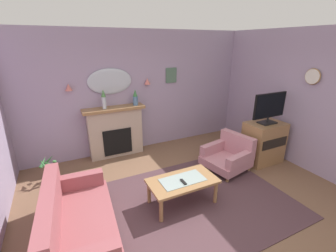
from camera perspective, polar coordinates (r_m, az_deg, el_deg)
name	(u,v)px	position (r m, az deg, el deg)	size (l,w,h in m)	color
floor	(199,212)	(3.95, 7.60, -20.55)	(6.40, 6.29, 0.10)	brown
wall_back	(139,92)	(5.54, -7.29, 8.39)	(6.40, 0.10, 2.80)	#9E8CA8
wall_right	(325,105)	(5.23, 34.54, 4.28)	(0.10, 6.29, 2.80)	#9E8CA8
patterned_rug	(192,202)	(4.04, 6.01, -18.35)	(3.20, 2.40, 0.01)	#4C3338
fireplace	(116,132)	(5.40, -12.88, -1.48)	(1.36, 0.36, 1.16)	tan
mantel_vase_right	(104,98)	(5.10, -15.71, 6.62)	(0.10, 0.10, 0.42)	silver
mantel_vase_centre	(135,98)	(5.27, -8.15, 6.97)	(0.11, 0.11, 0.36)	#4C7093
wall_mirror	(110,81)	(5.24, -14.24, 10.72)	(0.96, 0.06, 0.56)	#B2BCC6
wall_sconce_left	(69,87)	(5.09, -23.52, 8.84)	(0.14, 0.14, 0.14)	#D17066
wall_sconce_right	(147,81)	(5.43, -5.16, 11.03)	(0.14, 0.14, 0.14)	#D17066
wall_clock	(313,77)	(5.22, 32.33, 10.36)	(0.04, 0.31, 0.31)	silver
framed_picture	(171,75)	(5.74, 0.79, 12.50)	(0.28, 0.03, 0.36)	#4C6B56
coffee_table	(183,183)	(3.80, 3.64, -13.94)	(1.10, 0.60, 0.45)	olive
tv_remote	(183,182)	(3.70, 3.86, -13.73)	(0.04, 0.16, 0.02)	black
floral_couch	(73,219)	(3.49, -22.59, -20.63)	(0.98, 1.77, 0.76)	#934C51
armchair_near_fireplace	(229,155)	(4.98, 14.94, -6.93)	(0.96, 0.94, 0.71)	#B77A84
tv_cabinet	(263,142)	(5.44, 22.62, -3.77)	(0.80, 0.57, 0.90)	olive
tv_flatscreen	(270,107)	(5.18, 23.96, 4.24)	(0.84, 0.24, 0.65)	black
potted_plant_small_fern	(49,169)	(4.96, -27.47, -9.57)	(0.31, 0.33, 0.51)	brown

